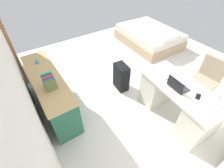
# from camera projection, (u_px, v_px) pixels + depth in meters

# --- Properties ---
(ground_plane) EXTENTS (5.77, 5.77, 0.00)m
(ground_plane) POSITION_uv_depth(u_px,v_px,m) (138.00, 78.00, 3.97)
(ground_plane) COLOR silver
(wall_back) EXTENTS (4.61, 0.10, 2.78)m
(wall_back) POSITION_uv_depth(u_px,v_px,m) (8.00, 62.00, 2.05)
(wall_back) COLOR silver
(wall_back) RESTS_ON ground_plane
(door_wooden) EXTENTS (0.88, 0.05, 2.04)m
(door_wooden) POSITION_uv_depth(u_px,v_px,m) (7.00, 36.00, 3.41)
(door_wooden) COLOR #936038
(door_wooden) RESTS_ON ground_plane
(desk) EXTENTS (1.48, 0.76, 0.75)m
(desk) POSITION_uv_depth(u_px,v_px,m) (177.00, 102.00, 2.88)
(desk) COLOR silver
(desk) RESTS_ON ground_plane
(office_chair) EXTENTS (0.52, 0.52, 0.94)m
(office_chair) POSITION_uv_depth(u_px,v_px,m) (204.00, 83.00, 3.22)
(office_chair) COLOR black
(office_chair) RESTS_ON ground_plane
(credenza) EXTENTS (1.80, 0.48, 0.79)m
(credenza) POSITION_uv_depth(u_px,v_px,m) (51.00, 93.00, 3.05)
(credenza) COLOR #28664C
(credenza) RESTS_ON ground_plane
(bed) EXTENTS (1.95, 1.47, 0.58)m
(bed) POSITION_uv_depth(u_px,v_px,m) (149.00, 37.00, 5.12)
(bed) COLOR tan
(bed) RESTS_ON ground_plane
(suitcase_black) EXTENTS (0.38, 0.26, 0.61)m
(suitcase_black) POSITION_uv_depth(u_px,v_px,m) (121.00, 77.00, 3.53)
(suitcase_black) COLOR black
(suitcase_black) RESTS_ON ground_plane
(laptop) EXTENTS (0.33, 0.24, 0.21)m
(laptop) POSITION_uv_depth(u_px,v_px,m) (177.00, 86.00, 2.59)
(laptop) COLOR #333338
(laptop) RESTS_ON desk
(computer_mouse) EXTENTS (0.07, 0.10, 0.03)m
(computer_mouse) POSITION_uv_depth(u_px,v_px,m) (167.00, 78.00, 2.80)
(computer_mouse) COLOR white
(computer_mouse) RESTS_ON desk
(cell_phone_near_laptop) EXTENTS (0.11, 0.15, 0.01)m
(cell_phone_near_laptop) POSITION_uv_depth(u_px,v_px,m) (198.00, 97.00, 2.48)
(cell_phone_near_laptop) COLOR black
(cell_phone_near_laptop) RESTS_ON desk
(desk_lamp) EXTENTS (0.16, 0.11, 0.34)m
(desk_lamp) POSITION_uv_depth(u_px,v_px,m) (218.00, 96.00, 2.14)
(desk_lamp) COLOR silver
(desk_lamp) RESTS_ON desk
(book_row) EXTENTS (0.19, 0.17, 0.24)m
(book_row) POSITION_uv_depth(u_px,v_px,m) (49.00, 82.00, 2.51)
(book_row) COLOR #5E6F3D
(book_row) RESTS_ON credenza
(figurine_small) EXTENTS (0.08, 0.08, 0.11)m
(figurine_small) POSITION_uv_depth(u_px,v_px,m) (37.00, 61.00, 3.04)
(figurine_small) COLOR #4C7FBF
(figurine_small) RESTS_ON credenza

